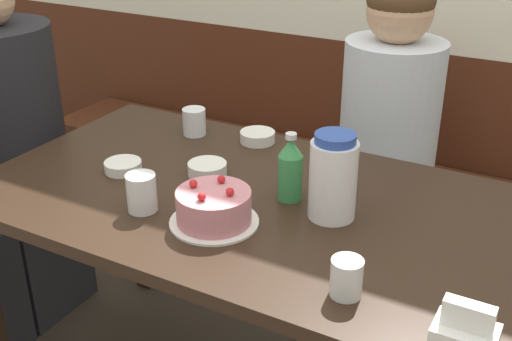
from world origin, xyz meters
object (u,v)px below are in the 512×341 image
at_px(glass_water_tall, 142,193).
at_px(person_teal_shirt, 385,163).
at_px(birthday_cake, 212,207).
at_px(bench_seat, 352,221).
at_px(napkin_holder, 465,335).
at_px(glass_tumbler_short, 346,278).
at_px(bowl_soup_white, 258,137).
at_px(bowl_rice_small, 123,166).
at_px(bowl_side_dish, 207,169).
at_px(person_grey_tee, 11,152).
at_px(glass_shot_small, 194,122).
at_px(water_pitcher, 333,177).
at_px(soju_bottle, 290,169).

height_order(glass_water_tall, person_teal_shirt, person_teal_shirt).
bearing_deg(birthday_cake, bench_seat, 89.72).
distance_m(napkin_holder, glass_tumbler_short, 0.25).
relative_size(bowl_soup_white, glass_water_tall, 1.12).
relative_size(bowl_rice_small, glass_tumbler_short, 1.28).
xyz_separation_m(bowl_side_dish, person_grey_tee, (-0.82, 0.02, -0.13)).
distance_m(bowl_side_dish, glass_shot_small, 0.30).
relative_size(bench_seat, person_grey_tee, 2.22).
relative_size(bench_seat, glass_water_tall, 28.59).
distance_m(birthday_cake, person_grey_tee, 1.01).
xyz_separation_m(birthday_cake, person_teal_shirt, (0.17, 0.83, -0.19)).
xyz_separation_m(water_pitcher, soju_bottle, (-0.13, 0.03, -0.02)).
relative_size(napkin_holder, bowl_side_dish, 1.02).
relative_size(napkin_holder, glass_water_tall, 1.14).
distance_m(soju_bottle, bowl_soup_white, 0.39).
distance_m(birthday_cake, bowl_rice_small, 0.39).
height_order(water_pitcher, person_teal_shirt, person_teal_shirt).
distance_m(bowl_soup_white, person_grey_tee, 0.87).
distance_m(bowl_soup_white, glass_water_tall, 0.52).
relative_size(birthday_cake, bowl_side_dish, 2.00).
relative_size(person_teal_shirt, person_grey_tee, 0.98).
relative_size(glass_shot_small, person_teal_shirt, 0.07).
distance_m(birthday_cake, soju_bottle, 0.23).
distance_m(birthday_cake, person_teal_shirt, 0.86).
height_order(napkin_holder, bowl_rice_small, napkin_holder).
height_order(bench_seat, bowl_soup_white, bowl_soup_white).
bearing_deg(glass_water_tall, person_teal_shirt, 67.73).
bearing_deg(napkin_holder, water_pitcher, 139.30).
bearing_deg(glass_tumbler_short, napkin_holder, -13.34).
bearing_deg(glass_shot_small, bench_seat, 57.42).
height_order(bowl_soup_white, glass_water_tall, glass_water_tall).
relative_size(birthday_cake, glass_tumbler_short, 2.67).
height_order(birthday_cake, bowl_rice_small, birthday_cake).
xyz_separation_m(bowl_rice_small, bowl_side_dish, (0.22, 0.09, 0.00)).
bearing_deg(glass_tumbler_short, glass_water_tall, 171.92).
xyz_separation_m(water_pitcher, person_grey_tee, (-1.20, 0.06, -0.22)).
distance_m(glass_water_tall, glass_tumbler_short, 0.58).
xyz_separation_m(napkin_holder, bowl_side_dish, (-0.78, 0.38, -0.02)).
relative_size(bench_seat, bowl_rice_small, 26.51).
bearing_deg(bowl_soup_white, person_grey_tee, -163.03).
distance_m(bench_seat, person_teal_shirt, 0.43).
distance_m(bench_seat, soju_bottle, 0.99).
xyz_separation_m(birthday_cake, glass_tumbler_short, (0.38, -0.11, -0.00)).
relative_size(napkin_holder, person_teal_shirt, 0.09).
bearing_deg(glass_tumbler_short, glass_shot_small, 142.92).
relative_size(napkin_holder, glass_tumbler_short, 1.36).
height_order(napkin_holder, glass_tumbler_short, napkin_holder).
distance_m(soju_bottle, person_grey_tee, 1.09).
relative_size(water_pitcher, glass_tumbler_short, 2.67).
distance_m(water_pitcher, soju_bottle, 0.13).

